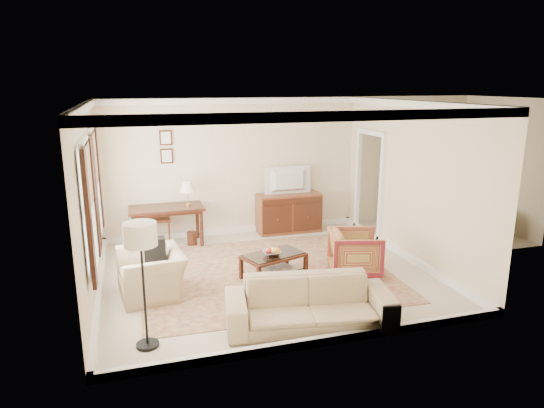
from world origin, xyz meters
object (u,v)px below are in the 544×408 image
tv (289,172)px  sofa (310,296)px  coffee_table (274,259)px  writing_desk (166,212)px  striped_armchair (355,251)px  sideboard (289,213)px  club_armchair (151,266)px

tv → sofa: (-1.11, -4.13, -0.90)m
tv → coffee_table: bearing=65.6°
writing_desk → striped_armchair: 3.86m
sideboard → coffee_table: 2.65m
coffee_table → club_armchair: bearing=-177.1°
tv → striped_armchair: bearing=96.1°
coffee_table → striped_armchair: 1.40m
club_armchair → sofa: bearing=44.0°
tv → coffee_table: (-1.09, -2.40, -1.01)m
sideboard → coffee_table: (-1.09, -2.42, -0.10)m
sofa → sideboard: bearing=84.6°
tv → sideboard: bearing=-90.0°
striped_armchair → sofa: size_ratio=0.38×
sideboard → sofa: sofa is taller
sideboard → coffee_table: bearing=-114.2°
striped_armchair → sofa: bearing=152.2°
tv → sofa: tv is taller
coffee_table → sofa: 1.73m
coffee_table → club_armchair: (-1.99, -0.10, 0.14)m
writing_desk → striped_armchair: (2.92, -2.51, -0.26)m
striped_armchair → sofa: 2.03m
sideboard → tv: bearing=-90.0°
striped_armchair → club_armchair: (-3.36, 0.16, 0.04)m
coffee_table → sofa: sofa is taller
writing_desk → sideboard: bearing=3.7°
striped_armchair → coffee_table: bearing=95.0°
club_armchair → striped_armchair: bearing=81.0°
sideboard → club_armchair: size_ratio=1.29×
sideboard → club_armchair: (-3.08, -2.52, 0.04)m
striped_armchair → club_armchair: size_ratio=0.79×
sofa → tv: bearing=84.5°
coffee_table → tv: bearing=65.6°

